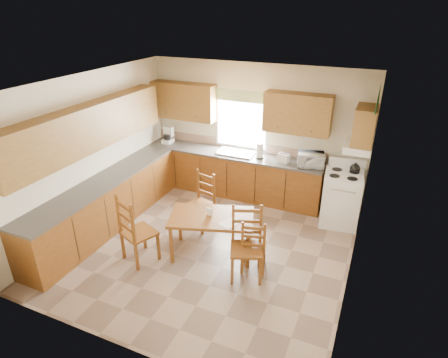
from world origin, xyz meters
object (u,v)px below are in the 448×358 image
at_px(microwave, 311,160).
at_px(chair_far_right, 247,245).
at_px(stove, 341,199).
at_px(chair_far_left, 200,202).
at_px(chair_near_left, 139,229).
at_px(dining_table, 212,235).
at_px(chair_near_right, 254,244).

xyz_separation_m(microwave, chair_far_right, (-0.39, -2.36, -0.50)).
xyz_separation_m(stove, chair_far_left, (-2.28, -1.14, 0.03)).
relative_size(microwave, chair_near_left, 0.40).
bearing_deg(dining_table, chair_near_left, -166.37).
xyz_separation_m(chair_near_right, chair_far_left, (-1.28, 0.75, 0.06)).
bearing_deg(chair_near_right, stove, -131.77).
bearing_deg(chair_far_right, chair_near_right, 58.67).
distance_m(stove, dining_table, 2.51).
distance_m(chair_near_left, chair_far_left, 1.31).
relative_size(dining_table, chair_near_right, 1.45).
bearing_deg(chair_far_left, microwave, 54.17).
xyz_separation_m(dining_table, chair_far_left, (-0.53, 0.65, 0.16)).
bearing_deg(dining_table, chair_far_right, -41.84).
xyz_separation_m(chair_near_right, chair_far_right, (-0.04, -0.22, 0.10)).
distance_m(stove, microwave, 0.91).
bearing_deg(chair_far_left, dining_table, -37.07).
height_order(stove, chair_far_left, chair_far_left).
bearing_deg(stove, chair_far_left, -159.38).
bearing_deg(chair_near_left, dining_table, -125.12).
bearing_deg(microwave, stove, -35.40).
relative_size(chair_near_left, chair_far_right, 1.02).
distance_m(microwave, chair_near_left, 3.38).
height_order(microwave, chair_near_left, microwave).
bearing_deg(chair_far_left, stove, 40.05).
distance_m(microwave, dining_table, 2.43).
height_order(dining_table, chair_near_left, chair_near_left).
bearing_deg(microwave, chair_near_left, -142.10).
distance_m(chair_near_right, chair_far_right, 0.24).
bearing_deg(microwave, chair_far_left, -153.39).
relative_size(dining_table, chair_far_right, 1.18).
bearing_deg(microwave, chair_far_right, -113.37).
xyz_separation_m(stove, dining_table, (-1.75, -1.79, -0.13)).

